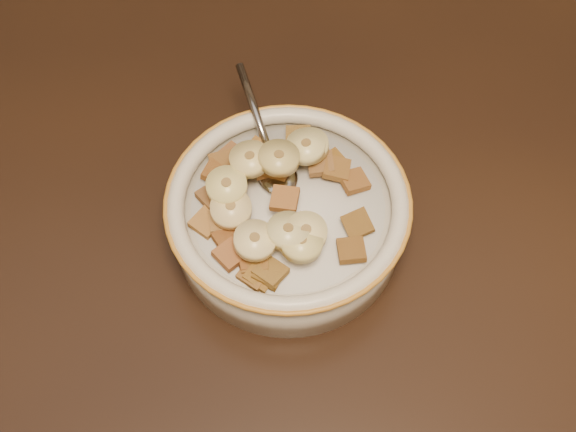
{
  "coord_description": "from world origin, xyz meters",
  "views": [
    {
      "loc": [
        0.09,
        -0.28,
        1.27
      ],
      "look_at": [
        0.08,
        0.02,
        0.78
      ],
      "focal_mm": 45.0,
      "sensor_mm": 36.0,
      "label": 1
    }
  ],
  "objects_px": {
    "cereal_bowl": "(288,221)",
    "spoon": "(277,174)",
    "table": "(189,265)",
    "chair": "(148,66)"
  },
  "relations": [
    {
      "from": "table",
      "to": "chair",
      "type": "height_order",
      "value": "chair"
    },
    {
      "from": "chair",
      "to": "cereal_bowl",
      "type": "distance_m",
      "value": 0.63
    },
    {
      "from": "cereal_bowl",
      "to": "spoon",
      "type": "relative_size",
      "value": 4.17
    },
    {
      "from": "table",
      "to": "chair",
      "type": "distance_m",
      "value": 0.6
    },
    {
      "from": "table",
      "to": "cereal_bowl",
      "type": "distance_m",
      "value": 0.1
    },
    {
      "from": "cereal_bowl",
      "to": "spoon",
      "type": "bearing_deg",
      "value": 108.35
    },
    {
      "from": "table",
      "to": "cereal_bowl",
      "type": "height_order",
      "value": "cereal_bowl"
    },
    {
      "from": "table",
      "to": "spoon",
      "type": "relative_size",
      "value": 31.99
    },
    {
      "from": "table",
      "to": "chair",
      "type": "xyz_separation_m",
      "value": [
        -0.14,
        0.5,
        -0.29
      ]
    },
    {
      "from": "chair",
      "to": "spoon",
      "type": "distance_m",
      "value": 0.62
    }
  ]
}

